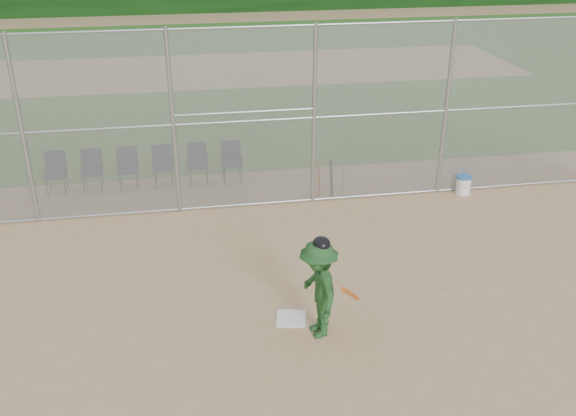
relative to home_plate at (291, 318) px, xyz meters
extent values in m
plane|color=tan|center=(0.28, -0.58, -0.01)|extent=(100.00, 100.00, 0.00)
plane|color=#2B601C|center=(0.28, 17.42, -0.01)|extent=(100.00, 100.00, 0.00)
plane|color=tan|center=(0.28, 17.42, 0.00)|extent=(24.00, 24.00, 0.00)
cube|color=gray|center=(0.28, 4.42, 1.99)|extent=(16.00, 0.02, 4.00)
cylinder|color=#9EA3A8|center=(0.28, 4.42, 3.94)|extent=(16.00, 0.05, 0.05)
cube|color=white|center=(0.00, 0.00, 0.00)|extent=(0.57, 0.57, 0.02)
imported|color=#1D4A1F|center=(0.35, -0.44, 0.81)|extent=(0.72, 1.12, 1.64)
ellipsoid|color=black|center=(0.35, -0.44, 1.60)|extent=(0.27, 0.30, 0.23)
cylinder|color=#DB5D14|center=(0.75, -0.84, 0.94)|extent=(0.46, 0.60, 0.60)
cylinder|color=white|center=(4.85, 4.25, 0.19)|extent=(0.33, 0.33, 0.40)
cylinder|color=#2762AC|center=(4.85, 4.25, 0.41)|extent=(0.35, 0.35, 0.05)
cylinder|color=#D84C14|center=(1.48, 4.73, 0.41)|extent=(0.06, 0.24, 0.84)
cylinder|color=black|center=(1.78, 4.73, 0.41)|extent=(0.06, 0.27, 0.84)
cylinder|color=#B2B2B7|center=(2.08, 4.73, 0.41)|extent=(0.06, 0.29, 0.83)
camera|label=1|loc=(-1.53, -8.59, 6.22)|focal=40.00mm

